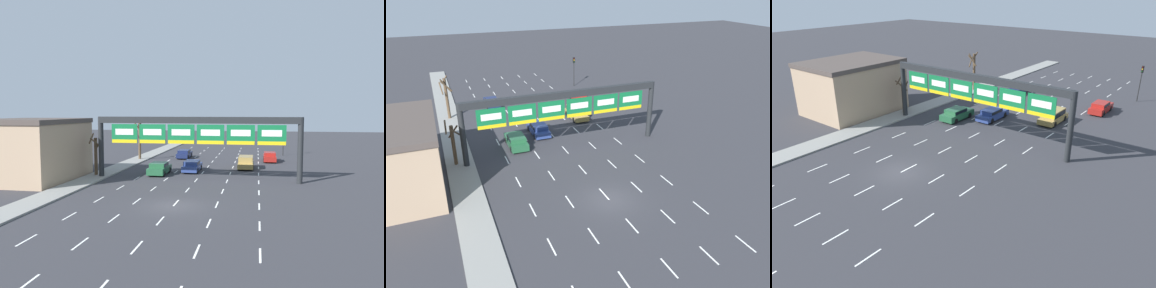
# 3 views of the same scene
# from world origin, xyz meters

# --- Properties ---
(ground_plane) EXTENTS (220.00, 220.00, 0.00)m
(ground_plane) POSITION_xyz_m (0.00, 0.00, 0.00)
(ground_plane) COLOR #333338
(sidewalk_left) EXTENTS (2.80, 110.00, 0.15)m
(sidewalk_left) POSITION_xyz_m (-11.30, 0.00, 0.07)
(sidewalk_left) COLOR gray
(sidewalk_left) RESTS_ON ground_plane
(lane_dashes) EXTENTS (13.32, 67.00, 0.01)m
(lane_dashes) POSITION_xyz_m (0.00, 13.50, 0.00)
(lane_dashes) COLOR white
(lane_dashes) RESTS_ON ground_plane
(sign_gantry) EXTENTS (21.98, 0.70, 6.77)m
(sign_gantry) POSITION_xyz_m (0.00, 10.97, 5.32)
(sign_gantry) COLOR #232628
(sign_gantry) RESTS_ON ground_plane
(building_near) EXTENTS (8.76, 11.17, 6.55)m
(building_near) POSITION_xyz_m (-17.39, 8.50, 3.29)
(building_near) COLOR tan
(building_near) RESTS_ON ground_plane
(suv_gold) EXTENTS (1.98, 4.57, 1.61)m
(suv_gold) POSITION_xyz_m (4.99, 20.11, 0.90)
(suv_gold) COLOR #A88947
(suv_gold) RESTS_ON ground_plane
(car_blue) EXTENTS (1.87, 4.76, 1.35)m
(car_blue) POSITION_xyz_m (-1.41, 16.68, 0.73)
(car_blue) COLOR navy
(car_blue) RESTS_ON ground_plane
(car_green) EXTENTS (1.95, 4.50, 1.41)m
(car_green) POSITION_xyz_m (-4.83, 13.98, 0.76)
(car_green) COLOR #235B38
(car_green) RESTS_ON ground_plane
(car_red) EXTENTS (1.81, 4.59, 1.39)m
(car_red) POSITION_xyz_m (8.22, 27.38, 0.75)
(car_red) COLOR maroon
(car_red) RESTS_ON ground_plane
(car_navy) EXTENTS (1.81, 4.72, 1.30)m
(car_navy) POSITION_xyz_m (-4.85, 29.33, 0.71)
(car_navy) COLOR #19234C
(car_navy) RESTS_ON ground_plane
(traffic_light_near_gantry) EXTENTS (0.30, 0.35, 5.02)m
(traffic_light_near_gantry) POSITION_xyz_m (10.65, 35.38, 3.56)
(traffic_light_near_gantry) COLOR black
(traffic_light_near_gantry) RESTS_ON ground_plane
(tree_bare_closest) EXTENTS (1.70, 1.78, 4.72)m
(tree_bare_closest) POSITION_xyz_m (-11.65, 11.72, 2.56)
(tree_bare_closest) COLOR brown
(tree_bare_closest) RESTS_ON sidewalk_left
(tree_bare_second) EXTENTS (1.61, 1.38, 5.77)m
(tree_bare_second) POSITION_xyz_m (-11.15, 26.14, 3.28)
(tree_bare_second) COLOR brown
(tree_bare_second) RESTS_ON sidewalk_left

